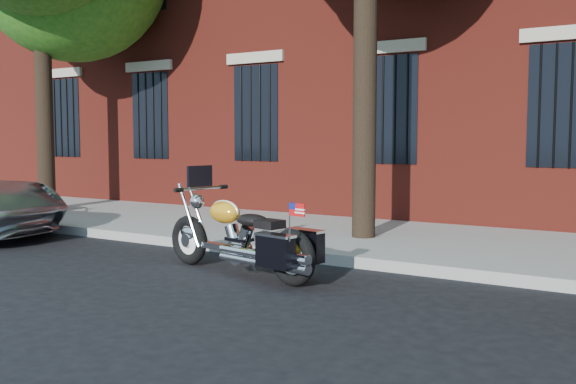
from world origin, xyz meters
The scene contains 4 objects.
ground centered at (0.00, 0.00, 0.00)m, with size 120.00×120.00×0.00m, color black.
curb centered at (0.00, 1.38, 0.07)m, with size 40.00×0.16×0.15m, color gray.
sidewalk centered at (0.00, 3.26, 0.07)m, with size 40.00×3.60×0.15m, color gray.
motorcycle centered at (0.19, 0.15, 0.45)m, with size 2.53×1.06×1.32m.
Camera 1 is at (4.68, -6.11, 1.68)m, focal length 40.00 mm.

